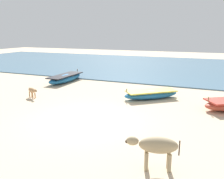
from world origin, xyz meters
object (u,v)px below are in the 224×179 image
(fishing_boat_3, at_px, (65,78))
(calf_near_tan, at_px, (32,91))
(fishing_boat_0, at_px, (151,94))
(cow_adult_dun, at_px, (156,146))

(fishing_boat_3, bearing_deg, calf_near_tan, -169.93)
(fishing_boat_0, height_order, cow_adult_dun, cow_adult_dun)
(fishing_boat_0, relative_size, fishing_boat_3, 0.82)
(fishing_boat_0, distance_m, fishing_boat_3, 7.72)
(cow_adult_dun, relative_size, calf_near_tan, 1.65)
(fishing_boat_0, relative_size, calf_near_tan, 3.56)
(cow_adult_dun, height_order, calf_near_tan, cow_adult_dun)
(fishing_boat_3, bearing_deg, cow_adult_dun, -134.63)
(cow_adult_dun, bearing_deg, fishing_boat_3, -60.10)
(fishing_boat_0, bearing_deg, cow_adult_dun, 65.36)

